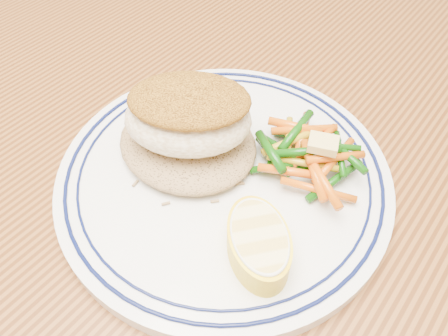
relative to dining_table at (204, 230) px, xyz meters
The scene contains 7 objects.
dining_table is the anchor object (origin of this frame).
plate 0.11m from the dining_table, ahead, with size 0.29×0.29×0.02m.
rice_pilaf 0.13m from the dining_table, 165.21° to the left, with size 0.13×0.11×0.02m, color olive.
fish_fillet 0.16m from the dining_table, 161.50° to the left, with size 0.13×0.12×0.05m.
vegetable_pile 0.16m from the dining_table, 36.97° to the left, with size 0.10×0.09×0.03m.
butter_pat 0.18m from the dining_table, 32.32° to the left, with size 0.02×0.02×0.01m, color #E1C96E.
lemon_wedge 0.16m from the dining_table, 24.32° to the right, with size 0.09×0.09×0.03m.
Camera 1 is at (0.17, -0.18, 1.05)m, focal length 35.00 mm.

